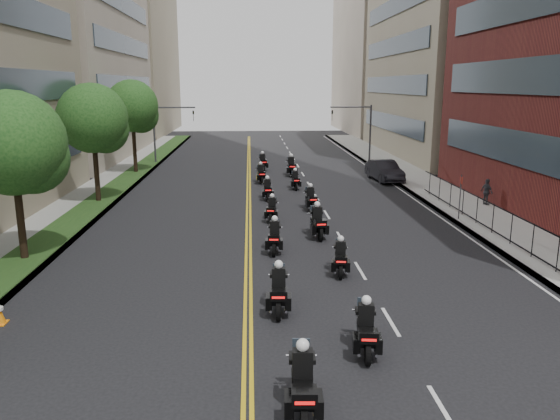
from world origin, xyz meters
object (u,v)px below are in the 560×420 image
Objects in this scene: motorcycle_8 at (267,190)px; motorcycle_12 at (263,163)px; motorcycle_3 at (340,259)px; motorcycle_5 at (318,223)px; motorcycle_11 at (291,167)px; motorcycle_9 at (295,181)px; parked_sedan at (384,171)px; motorcycle_1 at (366,331)px; motorcycle_7 at (311,200)px; motorcycle_4 at (275,238)px; motorcycle_10 at (261,175)px; motorcycle_6 at (272,210)px; motorcycle_0 at (303,386)px; pedestrian_c at (487,192)px; motorcycle_2 at (279,292)px.

motorcycle_8 is 12.77m from motorcycle_12.
motorcycle_5 reaches higher than motorcycle_3.
motorcycle_5 is 0.97× the size of motorcycle_11.
motorcycle_9 is 0.43× the size of parked_sedan.
motorcycle_7 is (0.43, 18.34, -0.02)m from motorcycle_1.
motorcycle_4 reaches higher than motorcycle_3.
motorcycle_11 reaches higher than motorcycle_5.
motorcycle_3 is 1.01× the size of motorcycle_9.
motorcycle_3 reaches higher than motorcycle_9.
motorcycle_1 is 10.08m from motorcycle_4.
motorcycle_9 is 8.04m from parked_sedan.
parked_sedan is at bearing -2.65° from motorcycle_10.
motorcycle_5 is 1.17× the size of motorcycle_6.
motorcycle_9 is (2.23, 15.39, -0.05)m from motorcycle_4.
motorcycle_0 reaches higher than pedestrian_c.
motorcycle_9 is 13.32m from pedestrian_c.
pedestrian_c is (13.62, 2.83, 0.36)m from motorcycle_6.
motorcycle_6 is at bearing -138.30° from motorcycle_7.
motorcycle_7 is at bearing 86.18° from motorcycle_0.
motorcycle_1 is 0.93× the size of motorcycle_5.
motorcycle_6 is (-2.06, 15.71, -0.05)m from motorcycle_1.
motorcycle_9 is 0.91× the size of motorcycle_12.
motorcycle_7 is (2.53, 21.24, -0.07)m from motorcycle_0.
motorcycle_7 is 1.06× the size of motorcycle_9.
motorcycle_4 is at bearing -94.52° from motorcycle_10.
pedestrian_c reaches higher than parked_sedan.
motorcycle_11 is (2.29, 34.07, 0.02)m from motorcycle_0.
motorcycle_12 is at bearing 93.14° from motorcycle_2.
pedestrian_c reaches higher than motorcycle_10.
motorcycle_5 reaches higher than motorcycle_10.
motorcycle_3 is at bearing -90.97° from motorcycle_9.
motorcycle_6 is at bearing 92.83° from motorcycle_0.
motorcycle_8 is (-2.12, 21.57, -0.03)m from motorcycle_1.
motorcycle_10 is at bearing 176.51° from parked_sedan.
motorcycle_4 is at bearing 136.77° from motorcycle_3.
motorcycle_7 is 1.02× the size of motorcycle_8.
motorcycle_2 is 0.97× the size of motorcycle_5.
motorcycle_9 is at bearing 98.56° from motorcycle_3.
motorcycle_8 reaches higher than motorcycle_9.
motorcycle_3 is at bearing -87.79° from motorcycle_10.
motorcycle_0 is at bearing -96.19° from motorcycle_12.
motorcycle_5 is at bearing -77.88° from motorcycle_8.
motorcycle_1 is at bearing -91.77° from motorcycle_11.
motorcycle_9 is at bearing 87.35° from motorcycle_2.
motorcycle_7 is at bearing -88.83° from motorcycle_9.
motorcycle_5 is 1.09× the size of motorcycle_10.
motorcycle_3 is (0.37, 6.73, -0.05)m from motorcycle_1.
motorcycle_2 is 1.03× the size of motorcycle_12.
motorcycle_0 is 1.03× the size of motorcycle_2.
motorcycle_2 reaches higher than motorcycle_1.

